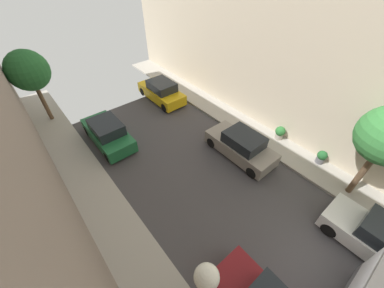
% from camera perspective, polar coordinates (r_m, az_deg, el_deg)
% --- Properties ---
extents(ground, '(32.00, 32.00, 0.00)m').
position_cam_1_polar(ground, '(11.13, 30.32, -27.78)').
color(ground, '#423F42').
extents(sidewalk_right, '(2.00, 44.00, 0.15)m').
position_cam_1_polar(sidewalk_right, '(14.27, 39.15, -12.06)').
color(sidewalk_right, '#A8A399').
rests_on(sidewalk_right, ground).
extents(parked_car_left_3, '(1.78, 4.20, 1.57)m').
position_cam_1_polar(parked_car_left_3, '(14.85, -20.39, 2.62)').
color(parked_car_left_3, '#1E6638').
rests_on(parked_car_left_3, ground).
extents(parked_car_right_0, '(1.78, 4.20, 1.57)m').
position_cam_1_polar(parked_car_right_0, '(12.25, 40.04, -18.30)').
color(parked_car_right_0, white).
rests_on(parked_car_right_0, ground).
extents(parked_car_right_1, '(1.78, 4.20, 1.57)m').
position_cam_1_polar(parked_car_right_1, '(13.35, 12.21, -0.41)').
color(parked_car_right_1, gray).
rests_on(parked_car_right_1, ground).
extents(parked_car_right_2, '(1.78, 4.20, 1.57)m').
position_cam_1_polar(parked_car_right_2, '(18.30, -7.66, 12.91)').
color(parked_car_right_2, gold).
rests_on(parked_car_right_2, ground).
extents(street_tree_0, '(2.43, 2.43, 4.74)m').
position_cam_1_polar(street_tree_0, '(17.41, -35.85, 14.64)').
color(street_tree_0, brown).
rests_on(street_tree_0, sidewalk_left).
extents(potted_plant_1, '(0.61, 0.61, 0.88)m').
position_cam_1_polar(potted_plant_1, '(15.14, 21.19, 2.73)').
color(potted_plant_1, '#B2A899').
rests_on(potted_plant_1, sidewalk_right).
extents(potted_plant_4, '(0.52, 0.52, 0.80)m').
position_cam_1_polar(potted_plant_4, '(14.51, 29.72, -2.81)').
color(potted_plant_4, slate).
rests_on(potted_plant_4, sidewalk_right).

